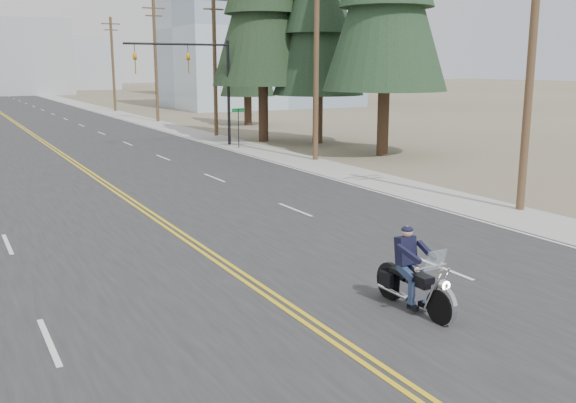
% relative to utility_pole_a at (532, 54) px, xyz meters
% --- Properties ---
extents(ground_plane, '(400.00, 400.00, 0.00)m').
position_rel_utility_pole_a_xyz_m(ground_plane, '(-12.50, -8.00, -5.73)').
color(ground_plane, '#776D56').
rests_on(ground_plane, ground).
extents(road, '(20.00, 200.00, 0.01)m').
position_rel_utility_pole_a_xyz_m(road, '(-12.50, 62.00, -5.73)').
color(road, '#303033').
rests_on(road, ground).
extents(sidewalk_right, '(3.00, 200.00, 0.01)m').
position_rel_utility_pole_a_xyz_m(sidewalk_right, '(-1.00, 62.00, -5.73)').
color(sidewalk_right, '#A5A5A0').
rests_on(sidewalk_right, ground).
extents(traffic_mast_right, '(7.10, 0.26, 7.00)m').
position_rel_utility_pole_a_xyz_m(traffic_mast_right, '(-3.52, 24.00, -0.79)').
color(traffic_mast_right, black).
rests_on(traffic_mast_right, ground).
extents(street_sign, '(0.90, 0.06, 2.62)m').
position_rel_utility_pole_a_xyz_m(street_sign, '(-1.70, 22.00, -3.93)').
color(street_sign, black).
rests_on(street_sign, ground).
extents(utility_pole_a, '(2.20, 0.30, 11.00)m').
position_rel_utility_pole_a_xyz_m(utility_pole_a, '(0.00, 0.00, 0.00)').
color(utility_pole_a, brown).
rests_on(utility_pole_a, ground).
extents(utility_pole_b, '(2.20, 0.30, 11.50)m').
position_rel_utility_pole_a_xyz_m(utility_pole_b, '(0.00, 15.00, 0.25)').
color(utility_pole_b, brown).
rests_on(utility_pole_b, ground).
extents(utility_pole_c, '(2.20, 0.30, 11.00)m').
position_rel_utility_pole_a_xyz_m(utility_pole_c, '(0.00, 30.00, 0.00)').
color(utility_pole_c, brown).
rests_on(utility_pole_c, ground).
extents(utility_pole_d, '(2.20, 0.30, 11.50)m').
position_rel_utility_pole_a_xyz_m(utility_pole_d, '(0.00, 45.00, 0.25)').
color(utility_pole_d, brown).
rests_on(utility_pole_d, ground).
extents(utility_pole_e, '(2.20, 0.30, 11.00)m').
position_rel_utility_pole_a_xyz_m(utility_pole_e, '(0.00, 62.00, 0.00)').
color(utility_pole_e, brown).
rests_on(utility_pole_e, ground).
extents(glass_building, '(24.00, 16.00, 20.00)m').
position_rel_utility_pole_a_xyz_m(glass_building, '(19.50, 62.00, 4.27)').
color(glass_building, '#9EB5CC').
rests_on(glass_building, ground).
extents(haze_bldg_b, '(18.00, 14.00, 14.00)m').
position_rel_utility_pole_a_xyz_m(haze_bldg_b, '(-4.50, 117.00, 1.27)').
color(haze_bldg_b, '#ADB2B7').
rests_on(haze_bldg_b, ground).
extents(haze_bldg_c, '(16.00, 12.00, 18.00)m').
position_rel_utility_pole_a_xyz_m(haze_bldg_c, '(27.50, 102.00, 3.27)').
color(haze_bldg_c, '#B7BCC6').
rests_on(haze_bldg_c, ground).
extents(haze_bldg_e, '(14.00, 14.00, 12.00)m').
position_rel_utility_pole_a_xyz_m(haze_bldg_e, '(12.50, 142.00, 0.27)').
color(haze_bldg_e, '#B7BCC6').
rests_on(haze_bldg_e, ground).
extents(motorcyclist, '(1.05, 2.40, 1.87)m').
position_rel_utility_pole_a_xyz_m(motorcyclist, '(-10.13, -6.10, -4.80)').
color(motorcyclist, black).
rests_on(motorcyclist, ground).
extents(conifer_mid, '(6.32, 6.32, 16.85)m').
position_rel_utility_pole_a_xyz_m(conifer_mid, '(4.43, 22.09, 3.94)').
color(conifer_mid, '#382619').
rests_on(conifer_mid, ground).
extents(conifer_far, '(4.98, 4.98, 13.35)m').
position_rel_utility_pole_a_xyz_m(conifer_far, '(6.09, 37.19, 1.93)').
color(conifer_far, '#382619').
rests_on(conifer_far, ground).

